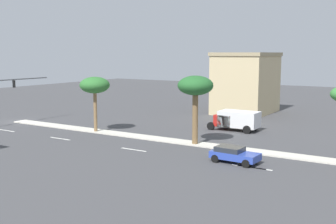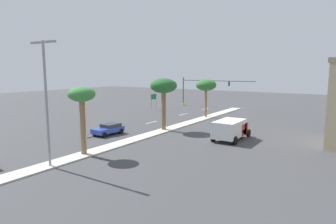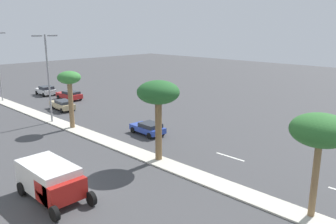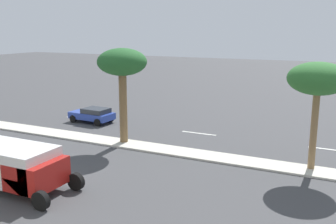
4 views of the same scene
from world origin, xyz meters
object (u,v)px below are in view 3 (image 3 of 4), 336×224
at_px(sedan_white_inboard, 46,90).
at_px(palm_tree_leading, 320,132).
at_px(box_truck, 52,180).
at_px(palm_tree_inboard, 69,81).
at_px(sedan_tan_center, 63,104).
at_px(street_lamp_left, 48,72).
at_px(sedan_blue_far, 148,128).
at_px(sedan_red_near, 70,95).
at_px(palm_tree_right, 158,95).

bearing_deg(sedan_white_inboard, palm_tree_leading, -98.18).
relative_size(sedan_white_inboard, box_truck, 0.69).
height_order(palm_tree_inboard, sedan_tan_center, palm_tree_inboard).
distance_m(sedan_tan_center, box_truck, 24.89).
distance_m(palm_tree_inboard, street_lamp_left, 3.92).
bearing_deg(palm_tree_inboard, sedan_blue_far, -60.57).
xyz_separation_m(street_lamp_left, sedan_red_near, (8.02, 9.85, -5.16)).
distance_m(palm_tree_right, palm_tree_inboard, 13.35).
bearing_deg(sedan_white_inboard, street_lamp_left, -114.41).
bearing_deg(box_truck, sedan_tan_center, 59.53).
xyz_separation_m(palm_tree_leading, palm_tree_right, (-0.11, 12.55, 0.34)).
relative_size(palm_tree_right, palm_tree_inboard, 1.07).
bearing_deg(sedan_red_near, sedan_white_inboard, 97.79).
height_order(sedan_red_near, sedan_tan_center, sedan_tan_center).
height_order(palm_tree_right, street_lamp_left, street_lamp_left).
bearing_deg(palm_tree_right, sedan_red_near, 74.52).
distance_m(palm_tree_right, box_truck, 10.19).
bearing_deg(palm_tree_leading, palm_tree_inboard, 90.55).
xyz_separation_m(sedan_white_inboard, sedan_blue_far, (-2.53, -27.27, -0.09)).
distance_m(palm_tree_inboard, sedan_blue_far, 9.78).
xyz_separation_m(palm_tree_right, box_truck, (-9.23, 0.33, -4.30)).
bearing_deg(sedan_blue_far, palm_tree_leading, -102.39).
height_order(street_lamp_left, sedan_tan_center, street_lamp_left).
bearing_deg(sedan_blue_far, street_lamp_left, 112.24).
bearing_deg(sedan_blue_far, sedan_white_inboard, 84.69).
bearing_deg(sedan_red_near, box_truck, -122.05).
xyz_separation_m(palm_tree_leading, street_lamp_left, (-0.64, 29.73, 0.68)).
xyz_separation_m(palm_tree_leading, sedan_white_inboard, (6.56, 45.58, -4.42)).
relative_size(palm_tree_inboard, sedan_tan_center, 1.33).
height_order(palm_tree_leading, sedan_white_inboard, palm_tree_leading).
bearing_deg(sedan_blue_far, sedan_tan_center, 92.67).
bearing_deg(sedan_white_inboard, box_truck, -115.93).
xyz_separation_m(sedan_blue_far, box_truck, (-13.36, -5.44, 0.56)).
bearing_deg(palm_tree_leading, street_lamp_left, 91.24).
xyz_separation_m(sedan_red_near, box_truck, (-16.72, -26.70, 0.52)).
height_order(sedan_white_inboard, sedan_blue_far, sedan_white_inboard).
distance_m(sedan_white_inboard, sedan_red_near, 6.06).
height_order(palm_tree_leading, box_truck, palm_tree_leading).
bearing_deg(street_lamp_left, box_truck, -117.31).
xyz_separation_m(sedan_red_near, sedan_tan_center, (-4.10, -5.25, 0.01)).
xyz_separation_m(palm_tree_leading, sedan_tan_center, (3.28, 34.33, -4.47)).
bearing_deg(palm_tree_inboard, palm_tree_right, -89.42).
distance_m(sedan_blue_far, box_truck, 14.44).
xyz_separation_m(palm_tree_inboard, sedan_blue_far, (4.27, -7.57, -4.49)).
xyz_separation_m(palm_tree_right, sedan_blue_far, (4.14, 5.77, -4.86)).
xyz_separation_m(street_lamp_left, box_truck, (-8.70, -16.85, -4.63)).
bearing_deg(palm_tree_leading, palm_tree_right, 90.51).
bearing_deg(palm_tree_leading, sedan_blue_far, 77.61).
height_order(palm_tree_right, sedan_red_near, palm_tree_right).
height_order(sedan_white_inboard, sedan_red_near, sedan_white_inboard).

